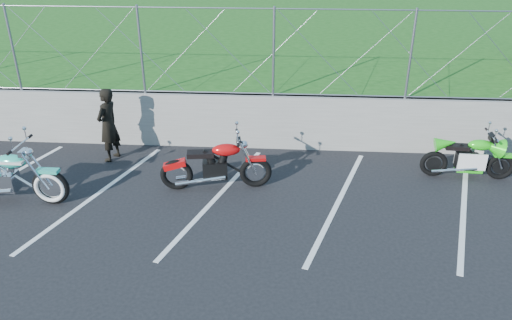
# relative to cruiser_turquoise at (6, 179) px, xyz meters

# --- Properties ---
(ground) EXTENTS (90.00, 90.00, 0.00)m
(ground) POSITION_rel_cruiser_turquoise_xyz_m (3.99, -0.57, -0.50)
(ground) COLOR black
(ground) RESTS_ON ground
(retaining_wall) EXTENTS (30.00, 0.22, 1.30)m
(retaining_wall) POSITION_rel_cruiser_turquoise_xyz_m (3.99, 2.93, 0.15)
(retaining_wall) COLOR slate
(retaining_wall) RESTS_ON ground
(grass_field) EXTENTS (30.00, 20.00, 1.30)m
(grass_field) POSITION_rel_cruiser_turquoise_xyz_m (3.99, 12.93, 0.15)
(grass_field) COLOR #1A4D14
(grass_field) RESTS_ON ground
(chain_link_fence) EXTENTS (28.00, 0.03, 2.00)m
(chain_link_fence) POSITION_rel_cruiser_turquoise_xyz_m (3.99, 2.93, 1.80)
(chain_link_fence) COLOR gray
(chain_link_fence) RESTS_ON retaining_wall
(parking_lines) EXTENTS (18.29, 4.31, 0.01)m
(parking_lines) POSITION_rel_cruiser_turquoise_xyz_m (5.19, 0.43, -0.50)
(parking_lines) COLOR silver
(parking_lines) RESTS_ON ground
(cruiser_turquoise) EXTENTS (2.53, 0.80, 1.26)m
(cruiser_turquoise) POSITION_rel_cruiser_turquoise_xyz_m (0.00, 0.00, 0.00)
(cruiser_turquoise) COLOR black
(cruiser_turquoise) RESTS_ON ground
(naked_orange) EXTENTS (2.25, 0.76, 1.13)m
(naked_orange) POSITION_rel_cruiser_turquoise_xyz_m (3.97, 0.83, -0.02)
(naked_orange) COLOR black
(naked_orange) RESTS_ON ground
(sportbike_green) EXTENTS (1.94, 0.69, 1.00)m
(sportbike_green) POSITION_rel_cruiser_turquoise_xyz_m (9.19, 1.65, -0.07)
(sportbike_green) COLOR black
(sportbike_green) RESTS_ON ground
(person_standing) EXTENTS (0.57, 0.71, 1.69)m
(person_standing) POSITION_rel_cruiser_turquoise_xyz_m (1.36, 2.01, 0.34)
(person_standing) COLOR black
(person_standing) RESTS_ON ground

